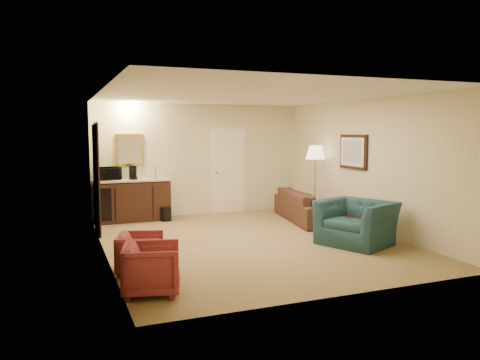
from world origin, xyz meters
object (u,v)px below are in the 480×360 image
Objects in this scene: sofa at (308,201)px; rose_chair_far at (152,266)px; waste_bin at (166,214)px; microwave at (108,172)px; teal_armchair at (357,215)px; wetbar_cabinet at (132,200)px; rose_chair_near at (140,251)px; floor_lamp at (315,182)px; coffee_maker at (133,172)px; coffee_table at (356,229)px.

sofa reaches higher than rose_chair_far.
microwave is (-1.18, 0.36, 0.94)m from waste_bin.
sofa is 7.40× the size of waste_bin.
teal_armchair reaches higher than sofa.
rose_chair_near is (-0.49, -3.89, -0.15)m from wetbar_cabinet.
floor_lamp is at bearing 142.99° from teal_armchair.
waste_bin is (-2.62, 3.34, -0.36)m from teal_armchair.
coffee_maker reaches higher than teal_armchair.
sofa is 1.37× the size of floor_lamp.
waste_bin is (-2.92, 1.14, -0.29)m from sofa.
rose_chair_near is at bearing -104.59° from microwave.
microwave is (-3.95, 3.50, 0.87)m from coffee_table.
microwave is at bearing 17.16° from rose_chair_near.
wetbar_cabinet is at bearing 135.25° from coffee_table.
wetbar_cabinet is 5.35× the size of waste_bin.
sofa reaches higher than waste_bin.
waste_bin is at bearing -0.64° from rose_chair_far.
microwave reaches higher than wetbar_cabinet.
coffee_table is 1.55× the size of microwave.
sofa is 4.78m from rose_chair_near.
teal_armchair reaches higher than wetbar_cabinet.
teal_armchair reaches higher than coffee_table.
coffee_maker reaches higher than coffee_table.
microwave is at bearing -157.99° from teal_armchair.
floor_lamp reaches higher than coffee_maker.
rose_chair_far is 1.36× the size of microwave.
floor_lamp is 4.03m from coffee_maker.
rose_chair_near is at bearing -101.95° from coffee_maker.
rose_chair_near is at bearing 13.05° from rose_chair_far.
teal_armchair is at bearing -68.97° from rose_chair_near.
wetbar_cabinet is at bearing -23.41° from microwave.
coffee_maker is at bearing 162.04° from floor_lamp.
coffee_maker is at bearing 160.03° from waste_bin.
floor_lamp reaches higher than teal_armchair.
coffee_maker is at bearing -65.00° from wetbar_cabinet.
coffee_table is (3.94, 0.47, -0.09)m from rose_chair_near.
coffee_table is at bearing -56.31° from microwave.
rose_chair_far is at bearing -163.97° from rose_chair_near.
sofa is at bearing -34.84° from microwave.
coffee_table is at bearing -66.24° from rose_chair_near.
teal_armchair is 0.71× the size of floor_lamp.
floor_lamp is 3.40m from waste_bin.
rose_chair_far is 2.22× the size of coffee_maker.
microwave is at bearing 79.39° from sofa.
microwave reaches higher than rose_chair_far.
rose_chair_far is at bearing -141.05° from floor_lamp.
rose_chair_near is at bearing -97.11° from wetbar_cabinet.
rose_chair_far is at bearing -160.75° from coffee_table.
wetbar_cabinet is 4.90m from teal_armchair.
rose_chair_far is at bearing -104.80° from microwave.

